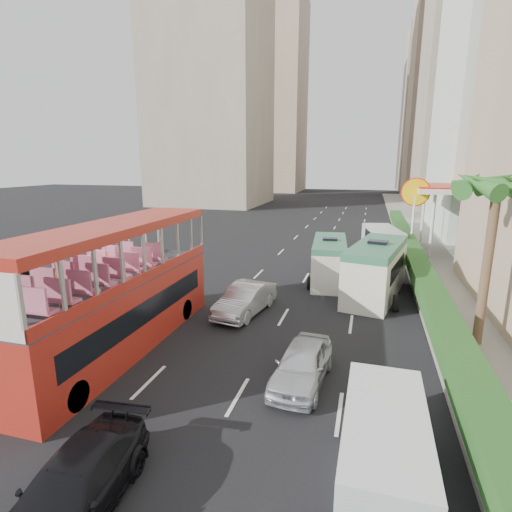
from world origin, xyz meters
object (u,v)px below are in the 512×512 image
(double_decker_bus, at_px, (117,288))
(car_silver_lane_a, at_px, (246,313))
(minibus_far, at_px, (376,270))
(shell_station, at_px, (453,219))
(car_silver_lane_b, at_px, (302,382))
(panel_van_near, at_px, (384,451))
(panel_van_far, at_px, (382,242))
(van_asset, at_px, (326,275))
(palm_tree, at_px, (487,267))
(minibus_near, at_px, (329,261))

(double_decker_bus, xyz_separation_m, car_silver_lane_a, (3.68, 4.98, -2.53))
(minibus_far, distance_m, shell_station, 14.88)
(car_silver_lane_b, distance_m, minibus_far, 10.50)
(shell_station, bearing_deg, car_silver_lane_b, -109.97)
(panel_van_near, bearing_deg, panel_van_far, 89.59)
(car_silver_lane_a, distance_m, panel_van_near, 11.39)
(van_asset, height_order, panel_van_far, panel_van_far)
(palm_tree, xyz_separation_m, shell_station, (2.20, 19.00, -0.63))
(shell_station, bearing_deg, car_silver_lane_a, -124.36)
(minibus_far, distance_m, panel_van_near, 14.01)
(minibus_far, bearing_deg, panel_van_near, -77.80)
(panel_van_far, height_order, shell_station, shell_station)
(car_silver_lane_a, relative_size, panel_van_far, 0.80)
(shell_station, bearing_deg, van_asset, -132.47)
(minibus_near, bearing_deg, palm_tree, -54.01)
(car_silver_lane_b, height_order, van_asset, car_silver_lane_b)
(car_silver_lane_a, xyz_separation_m, palm_tree, (10.12, -0.98, 3.38))
(double_decker_bus, xyz_separation_m, palm_tree, (13.80, 4.00, 0.85))
(car_silver_lane_b, bearing_deg, palm_tree, 40.23)
(panel_van_near, distance_m, palm_tree, 9.64)
(car_silver_lane_b, bearing_deg, minibus_near, 96.13)
(double_decker_bus, bearing_deg, van_asset, 62.29)
(minibus_near, bearing_deg, double_decker_bus, -126.25)
(panel_van_far, distance_m, shell_station, 6.52)
(car_silver_lane_a, bearing_deg, minibus_far, 45.67)
(double_decker_bus, distance_m, shell_station, 28.02)
(double_decker_bus, xyz_separation_m, panel_van_far, (10.43, 20.03, -1.42))
(car_silver_lane_a, bearing_deg, van_asset, 78.00)
(panel_van_far, xyz_separation_m, palm_tree, (3.37, -16.03, 2.27))
(double_decker_bus, relative_size, minibus_far, 1.63)
(minibus_far, distance_m, panel_van_far, 10.54)
(minibus_far, distance_m, palm_tree, 7.04)
(car_silver_lane_a, bearing_deg, minibus_near, 72.68)
(double_decker_bus, relative_size, palm_tree, 1.72)
(car_silver_lane_b, xyz_separation_m, van_asset, (-0.62, 13.54, 0.00))
(panel_van_far, xyz_separation_m, shell_station, (5.57, 2.97, 1.64))
(minibus_far, bearing_deg, van_asset, 143.42)
(car_silver_lane_a, bearing_deg, panel_van_far, 75.22)
(panel_van_near, height_order, palm_tree, palm_tree)
(panel_van_far, bearing_deg, shell_station, 16.09)
(van_asset, bearing_deg, minibus_near, -85.20)
(panel_van_near, height_order, panel_van_far, panel_van_far)
(double_decker_bus, bearing_deg, panel_van_far, 62.49)
(car_silver_lane_b, xyz_separation_m, shell_station, (8.57, 23.59, 2.75))
(car_silver_lane_b, distance_m, minibus_near, 12.38)
(minibus_far, relative_size, panel_van_near, 1.48)
(van_asset, distance_m, shell_station, 13.90)
(double_decker_bus, height_order, panel_van_near, double_decker_bus)
(minibus_near, height_order, panel_van_near, minibus_near)
(panel_van_far, bearing_deg, car_silver_lane_b, -110.28)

